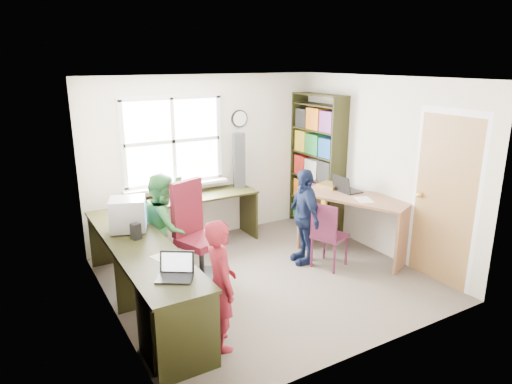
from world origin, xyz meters
TOP-DOWN VIEW (x-y plane):
  - room at (0.01, 0.10)m, footprint 3.64×3.44m
  - l_desk at (-1.31, -0.28)m, footprint 2.38×2.95m
  - right_desk at (1.43, 0.04)m, footprint 1.19×1.60m
  - bookshelf at (1.65, 1.19)m, footprint 0.30×1.02m
  - swivel_chair at (-0.72, 0.46)m, footprint 0.73×0.73m
  - wooden_chair at (0.84, -0.12)m, footprint 0.50×0.50m
  - crt_monitor at (-1.49, 0.52)m, footprint 0.47×0.44m
  - laptop_left at (-1.44, -0.81)m, footprint 0.40×0.38m
  - laptop_right at (1.44, 0.27)m, footprint 0.29×0.35m
  - speaker_a at (-1.49, 0.23)m, footprint 0.11×0.11m
  - speaker_b at (-1.48, 0.82)m, footprint 0.10×0.10m
  - cd_tower at (0.45, 1.51)m, footprint 0.20×0.19m
  - game_box at (1.40, 0.56)m, footprint 0.35×0.35m
  - paper_a at (-1.37, -0.41)m, footprint 0.29×0.36m
  - paper_b at (1.40, -0.14)m, footprint 0.29×0.34m
  - potted_plant at (-0.55, 1.49)m, footprint 0.19×0.16m
  - person_red at (-1.07, -0.94)m, footprint 0.37×0.50m
  - person_green at (-1.04, 0.68)m, footprint 0.70×0.78m
  - person_navy at (0.69, 0.19)m, footprint 0.45×0.79m

SIDE VIEW (x-z plane):
  - l_desk at x=-1.31m, z-range 0.08..0.83m
  - wooden_chair at x=0.84m, z-range 0.04..0.92m
  - swivel_chair at x=-0.72m, z-range -0.08..1.13m
  - right_desk at x=1.43m, z-range 0.19..1.03m
  - person_red at x=-1.07m, z-range 0.00..1.25m
  - person_navy at x=0.69m, z-range 0.00..1.27m
  - person_green at x=-1.04m, z-range 0.00..1.32m
  - paper_a at x=-1.37m, z-range 0.75..0.75m
  - laptop_left at x=-1.44m, z-range 0.69..0.90m
  - speaker_b at x=-1.48m, z-range 0.75..0.92m
  - speaker_a at x=-1.49m, z-range 0.75..0.93m
  - paper_b at x=1.40m, z-range 0.84..0.84m
  - game_box at x=1.40m, z-range 0.84..0.89m
  - laptop_right at x=1.44m, z-range 0.77..1.02m
  - potted_plant at x=-0.55m, z-range 0.75..1.05m
  - crt_monitor at x=-1.49m, z-range 0.75..1.13m
  - bookshelf at x=1.65m, z-range -0.05..2.05m
  - cd_tower at x=0.45m, z-range 0.75..1.56m
  - room at x=0.01m, z-range 0.00..2.44m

